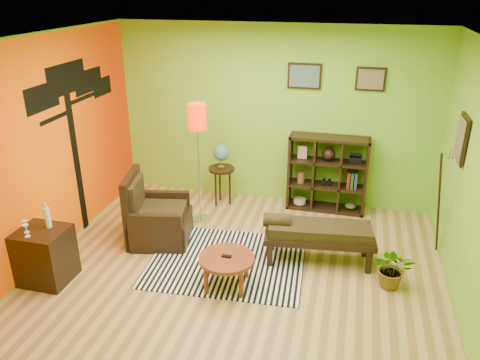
% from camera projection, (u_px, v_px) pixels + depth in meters
% --- Properties ---
extents(ground, '(5.00, 5.00, 0.00)m').
position_uv_depth(ground, '(239.00, 271.00, 5.85)').
color(ground, tan).
rests_on(ground, ground).
extents(room_shell, '(5.04, 4.54, 2.82)m').
position_uv_depth(room_shell, '(231.00, 133.00, 5.18)').
color(room_shell, '#80C62E').
rests_on(room_shell, ground).
extents(zebra_rug, '(2.07, 1.70, 0.01)m').
position_uv_depth(zebra_rug, '(227.00, 261.00, 6.06)').
color(zebra_rug, white).
rests_on(zebra_rug, ground).
extents(coffee_table, '(0.65, 0.65, 0.42)m').
position_uv_depth(coffee_table, '(227.00, 261.00, 5.45)').
color(coffee_table, brown).
rests_on(coffee_table, ground).
extents(armchair, '(0.95, 0.95, 0.98)m').
position_uv_depth(armchair, '(156.00, 220.00, 6.48)').
color(armchair, black).
rests_on(armchair, ground).
extents(side_cabinet, '(0.57, 0.52, 0.99)m').
position_uv_depth(side_cabinet, '(45.00, 255.00, 5.57)').
color(side_cabinet, black).
rests_on(side_cabinet, ground).
extents(floor_lamp, '(0.27, 0.27, 1.80)m').
position_uv_depth(floor_lamp, '(197.00, 128.00, 6.55)').
color(floor_lamp, silver).
rests_on(floor_lamp, ground).
extents(globe_table, '(0.41, 0.41, 1.01)m').
position_uv_depth(globe_table, '(221.00, 159.00, 7.35)').
color(globe_table, black).
rests_on(globe_table, ground).
extents(cube_shelf, '(1.20, 0.35, 1.20)m').
position_uv_depth(cube_shelf, '(328.00, 174.00, 7.22)').
color(cube_shelf, black).
rests_on(cube_shelf, ground).
extents(bench, '(1.44, 0.66, 0.64)m').
position_uv_depth(bench, '(316.00, 233.00, 5.93)').
color(bench, black).
rests_on(bench, ground).
extents(potted_plant, '(0.50, 0.55, 0.40)m').
position_uv_depth(potted_plant, '(392.00, 272.00, 5.49)').
color(potted_plant, '#26661E').
rests_on(potted_plant, ground).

